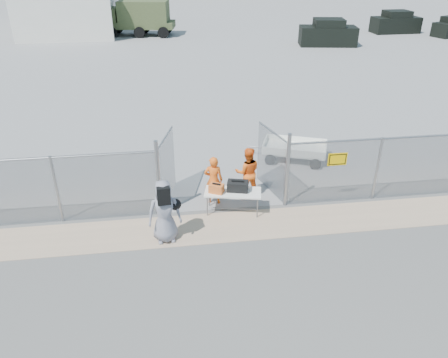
{
  "coord_description": "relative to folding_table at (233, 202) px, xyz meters",
  "views": [
    {
      "loc": [
        -1.63,
        -9.79,
        7.46
      ],
      "look_at": [
        0.0,
        2.0,
        1.1
      ],
      "focal_mm": 35.0,
      "sensor_mm": 36.0,
      "label": 1
    }
  ],
  "objects": [
    {
      "name": "orange_bag",
      "position": [
        -0.51,
        0.02,
        0.51
      ],
      "size": [
        0.52,
        0.45,
        0.27
      ],
      "primitive_type": "cube",
      "rotation": [
        0.0,
        0.0,
        -0.47
      ],
      "color": "orange",
      "rests_on": "folding_table"
    },
    {
      "name": "parked_vehicle_mid",
      "position": [
        20.57,
        29.9,
        0.63
      ],
      "size": [
        4.47,
        2.13,
        2.0
      ],
      "primitive_type": null,
      "rotation": [
        0.0,
        0.0,
        0.03
      ],
      "color": "black",
      "rests_on": "ground"
    },
    {
      "name": "military_truck",
      "position": [
        -3.87,
        31.78,
        1.17
      ],
      "size": [
        6.76,
        3.41,
        3.08
      ],
      "primitive_type": null,
      "rotation": [
        0.0,
        0.0,
        -0.16
      ],
      "color": "#44512C",
      "rests_on": "ground"
    },
    {
      "name": "security_worker_right",
      "position": [
        0.64,
        0.99,
        0.5
      ],
      "size": [
        0.89,
        0.72,
        1.74
      ],
      "primitive_type": "imported",
      "rotation": [
        0.0,
        0.0,
        3.07
      ],
      "color": "orange",
      "rests_on": "ground"
    },
    {
      "name": "folding_table",
      "position": [
        0.0,
        0.0,
        0.0
      ],
      "size": [
        1.86,
        1.07,
        0.74
      ],
      "primitive_type": null,
      "rotation": [
        0.0,
        0.0,
        -0.21
      ],
      "color": "white",
      "rests_on": "ground"
    },
    {
      "name": "black_duffel",
      "position": [
        0.16,
        0.05,
        0.53
      ],
      "size": [
        0.72,
        0.53,
        0.31
      ],
      "primitive_type": "cube",
      "rotation": [
        0.0,
        0.0,
        -0.26
      ],
      "color": "black",
      "rests_on": "folding_table"
    },
    {
      "name": "parked_vehicle_near",
      "position": [
        11.98,
        24.92,
        0.68
      ],
      "size": [
        4.95,
        2.86,
        2.11
      ],
      "primitive_type": null,
      "rotation": [
        0.0,
        0.0,
        -0.17
      ],
      "color": "black",
      "rests_on": "ground"
    },
    {
      "name": "utility_trailer",
      "position": [
        3.0,
        3.48,
        0.01
      ],
      "size": [
        3.51,
        2.65,
        0.76
      ],
      "primitive_type": null,
      "rotation": [
        0.0,
        0.0,
        -0.37
      ],
      "color": "white",
      "rests_on": "ground"
    },
    {
      "name": "ground",
      "position": [
        -0.25,
        -1.81,
        -0.37
      ],
      "size": [
        160.0,
        160.0,
        0.0
      ],
      "primitive_type": "plane",
      "color": "#4D4D4D"
    },
    {
      "name": "tarmac_inside",
      "position": [
        -0.25,
        40.19,
        -0.36
      ],
      "size": [
        160.0,
        80.0,
        0.01
      ],
      "primitive_type": "cube",
      "color": "gray",
      "rests_on": "ground"
    },
    {
      "name": "chain_link_fence",
      "position": [
        -0.25,
        0.19,
        0.73
      ],
      "size": [
        40.0,
        0.2,
        2.2
      ],
      "primitive_type": null,
      "color": "gray",
      "rests_on": "ground"
    },
    {
      "name": "visitor",
      "position": [
        -2.12,
        -1.21,
        0.58
      ],
      "size": [
        0.98,
        0.69,
        1.9
      ],
      "primitive_type": "imported",
      "rotation": [
        0.0,
        0.0,
        0.09
      ],
      "color": "gray",
      "rests_on": "ground"
    },
    {
      "name": "security_worker_left",
      "position": [
        -0.53,
        0.65,
        0.46
      ],
      "size": [
        0.66,
        0.5,
        1.65
      ],
      "primitive_type": "imported",
      "rotation": [
        0.0,
        0.0,
        2.97
      ],
      "color": "orange",
      "rests_on": "ground"
    },
    {
      "name": "dirt_strip",
      "position": [
        -0.25,
        -0.81,
        -0.36
      ],
      "size": [
        44.0,
        1.6,
        0.01
      ],
      "primitive_type": "cube",
      "color": "tan",
      "rests_on": "ground"
    }
  ]
}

